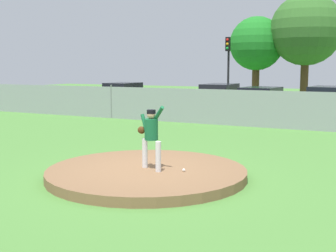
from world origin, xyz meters
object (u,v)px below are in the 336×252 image
at_px(parked_car_champagne, 220,99).
at_px(parked_car_charcoal, 123,96).
at_px(traffic_cone_orange, 142,109).
at_px(baseball, 184,170).
at_px(parked_car_navy, 260,103).
at_px(parked_car_teal, 328,103).
at_px(pitcher_youth, 151,133).
at_px(traffic_light_near, 228,59).

xyz_separation_m(parked_car_champagne, parked_car_charcoal, (-6.53, -0.01, -0.03)).
bearing_deg(traffic_cone_orange, parked_car_champagne, 29.70).
bearing_deg(baseball, traffic_cone_orange, 123.81).
height_order(parked_car_champagne, parked_car_navy, parked_car_champagne).
bearing_deg(parked_car_teal, traffic_cone_orange, -168.43).
xyz_separation_m(pitcher_youth, baseball, (0.79, 0.15, -0.85)).
relative_size(pitcher_youth, parked_car_champagne, 0.33).
xyz_separation_m(pitcher_youth, parked_car_teal, (2.17, 14.75, -0.31)).
bearing_deg(parked_car_champagne, baseball, -72.88).
xyz_separation_m(parked_car_charcoal, traffic_light_near, (5.64, 3.92, 2.36)).
relative_size(parked_car_champagne, traffic_light_near, 1.03).
bearing_deg(baseball, parked_car_charcoal, 126.85).
distance_m(parked_car_champagne, traffic_light_near, 4.64).
distance_m(parked_car_teal, parked_car_champagne, 5.94).
bearing_deg(pitcher_youth, traffic_light_near, 103.85).
bearing_deg(traffic_light_near, parked_car_charcoal, -145.24).
distance_m(parked_car_champagne, traffic_cone_orange, 4.49).
bearing_deg(parked_car_champagne, parked_car_teal, -1.94).
relative_size(pitcher_youth, traffic_cone_orange, 2.81).
bearing_deg(traffic_cone_orange, baseball, -56.19).
xyz_separation_m(parked_car_teal, parked_car_charcoal, (-12.46, 0.19, -0.02)).
bearing_deg(parked_car_navy, baseball, -82.05).
relative_size(baseball, parked_car_navy, 0.02).
xyz_separation_m(traffic_cone_orange, traffic_light_near, (2.99, 6.12, 2.87)).
bearing_deg(traffic_cone_orange, parked_car_navy, 11.88).
bearing_deg(parked_car_charcoal, traffic_light_near, 34.76).
distance_m(pitcher_youth, parked_car_navy, 14.15).
bearing_deg(parked_car_charcoal, traffic_cone_orange, -39.66).
bearing_deg(parked_car_charcoal, parked_car_navy, -5.24).
distance_m(parked_car_teal, traffic_light_near, 8.30).
relative_size(pitcher_youth, parked_car_teal, 0.36).
distance_m(parked_car_champagne, parked_car_charcoal, 6.53).
bearing_deg(traffic_cone_orange, pitcher_youth, -59.05).
height_order(parked_car_teal, traffic_light_near, traffic_light_near).
distance_m(parked_car_charcoal, traffic_light_near, 7.26).
bearing_deg(traffic_cone_orange, parked_car_charcoal, 140.34).
distance_m(baseball, traffic_light_near, 19.70).
bearing_deg(parked_car_navy, traffic_cone_orange, -168.12).
bearing_deg(traffic_light_near, parked_car_teal, -31.08).
xyz_separation_m(baseball, parked_car_champagne, (-4.56, 14.80, 0.54)).
xyz_separation_m(parked_car_champagne, traffic_light_near, (-0.89, 3.91, 2.33)).
bearing_deg(parked_car_navy, parked_car_champagne, 162.06).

